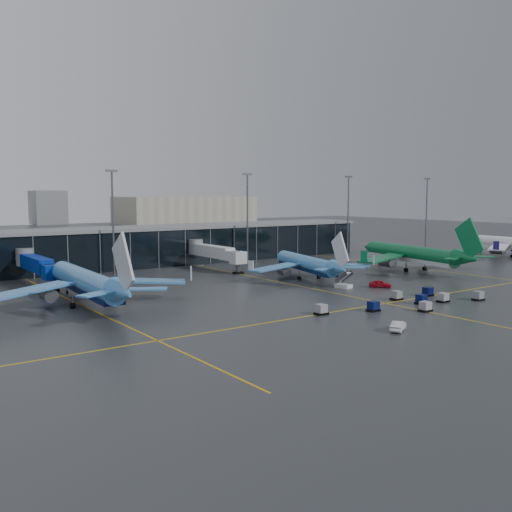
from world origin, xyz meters
TOP-DOWN VIEW (x-y plane):
  - ground at (0.00, 0.00)m, footprint 600.00×600.00m
  - terminal_pier at (0.00, 62.00)m, footprint 142.00×17.00m
  - jet_bridges at (-35.00, 42.99)m, footprint 94.00×27.50m
  - flood_masts at (5.00, 50.00)m, footprint 203.00×0.50m
  - distant_hangars at (49.94, 270.08)m, footprint 260.00×71.00m
  - taxi_lines at (10.00, 10.61)m, footprint 220.00×120.00m
  - airliner_arkefly at (-34.13, 15.38)m, footprint 39.75×44.73m
  - airliner_klm_near at (18.61, 16.99)m, footprint 40.65×43.73m
  - airliner_aer_lingus at (49.91, 12.13)m, footprint 46.36×50.58m
  - airliner_ba at (102.35, 14.97)m, footprint 36.79×41.89m
  - baggage_carts at (13.01, -18.54)m, footprint 34.31×11.37m
  - mobile_airstair at (15.98, 1.80)m, footprint 2.82×3.59m
  - service_van_red at (22.59, -2.35)m, footprint 4.44×4.78m
  - service_van_white at (-4.45, -30.09)m, footprint 4.67×3.57m

SIDE VIEW (x-z plane):
  - ground at x=0.00m, z-range 0.00..0.00m
  - taxi_lines at x=10.00m, z-range 0.00..0.02m
  - service_van_white at x=-4.45m, z-range 0.00..1.48m
  - baggage_carts at x=13.01m, z-range -0.09..1.61m
  - mobile_airstair at x=15.98m, z-range -0.95..2.49m
  - service_van_red at x=22.59m, z-range 0.00..1.59m
  - jet_bridges at x=-35.00m, z-range 0.95..8.15m
  - terminal_pier at x=0.00m, z-range 0.07..10.77m
  - airliner_klm_near at x=18.61m, z-range 0.00..11.20m
  - airliner_ba at x=102.35m, z-range 0.00..12.87m
  - airliner_arkefly at x=-34.13m, z-range 0.00..13.21m
  - airliner_aer_lingus at x=49.91m, z-range 0.00..13.50m
  - distant_hangars at x=49.94m, z-range -2.21..19.79m
  - flood_masts at x=5.00m, z-range 1.06..26.56m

